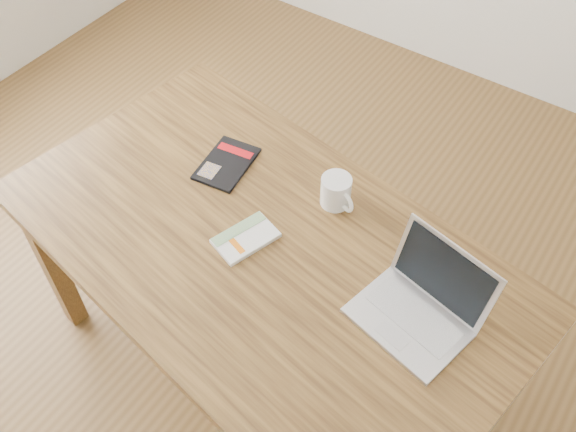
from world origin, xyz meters
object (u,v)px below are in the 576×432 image
Objects in this scene: black_guidebook at (226,164)px; coffee_mug at (336,191)px; laptop at (421,304)px; desk at (262,263)px; white_guidebook at (246,238)px.

black_guidebook is 1.80× the size of coffee_mug.
coffee_mug reaches higher than black_guidebook.
black_guidebook is 0.68× the size of laptop.
white_guidebook reaches higher than desk.
coffee_mug is (0.09, 0.25, 0.14)m from desk.
laptop reaches higher than desk.
white_guidebook is (-0.05, -0.01, 0.10)m from desk.
coffee_mug is (0.14, 0.26, 0.04)m from white_guidebook.
desk is 8.17× the size of white_guidebook.
desk is 13.07× the size of coffee_mug.
laptop reaches higher than black_guidebook.
coffee_mug reaches higher than desk.
white_guidebook is 0.31m from black_guidebook.
coffee_mug reaches higher than white_guidebook.
desk is 0.35m from black_guidebook.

